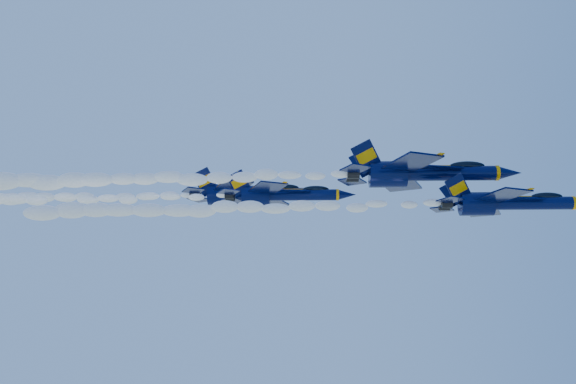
{
  "coord_description": "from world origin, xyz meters",
  "views": [
    {
      "loc": [
        -2.09,
        -71.96,
        135.22
      ],
      "look_at": [
        -3.99,
        -0.9,
        153.24
      ],
      "focal_mm": 40.0,
      "sensor_mm": 36.0,
      "label": 1
    }
  ],
  "objects_px": {
    "jet_second": "(422,173)",
    "jet_third": "(282,195)",
    "jet_fourth": "(250,193)",
    "jet_lead": "(507,203)"
  },
  "relations": [
    {
      "from": "jet_third",
      "to": "jet_fourth",
      "type": "relative_size",
      "value": 0.85
    },
    {
      "from": "jet_lead",
      "to": "jet_second",
      "type": "xyz_separation_m",
      "value": [
        -7.83,
        2.76,
        3.98
      ]
    },
    {
      "from": "jet_third",
      "to": "jet_fourth",
      "type": "xyz_separation_m",
      "value": [
        -4.6,
        9.5,
        2.56
      ]
    },
    {
      "from": "jet_second",
      "to": "jet_third",
      "type": "distance_m",
      "value": 16.5
    },
    {
      "from": "jet_lead",
      "to": "jet_second",
      "type": "bearing_deg",
      "value": 160.56
    },
    {
      "from": "jet_third",
      "to": "jet_fourth",
      "type": "bearing_deg",
      "value": 115.86
    },
    {
      "from": "jet_second",
      "to": "jet_fourth",
      "type": "height_order",
      "value": "jet_fourth"
    },
    {
      "from": "jet_second",
      "to": "jet_third",
      "type": "height_order",
      "value": "jet_second"
    },
    {
      "from": "jet_fourth",
      "to": "jet_third",
      "type": "bearing_deg",
      "value": -64.14
    },
    {
      "from": "jet_lead",
      "to": "jet_third",
      "type": "bearing_deg",
      "value": 158.7
    }
  ]
}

